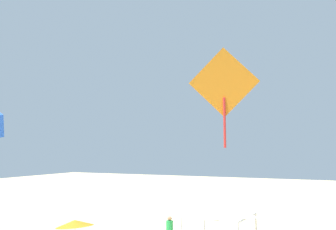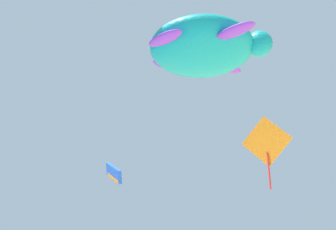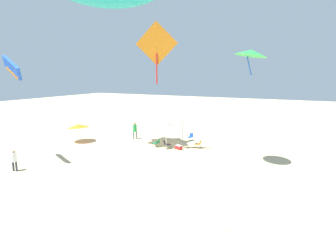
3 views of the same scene
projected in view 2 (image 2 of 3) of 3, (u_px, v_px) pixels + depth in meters
kite_turtle_teal at (204, 48)px, 12.14m from camera, size 4.67×4.66×2.03m
kite_diamond_orange at (267, 144)px, 25.56m from camera, size 3.62×1.05×5.34m
kite_parafoil_blue at (114, 173)px, 26.04m from camera, size 3.21×1.31×2.00m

